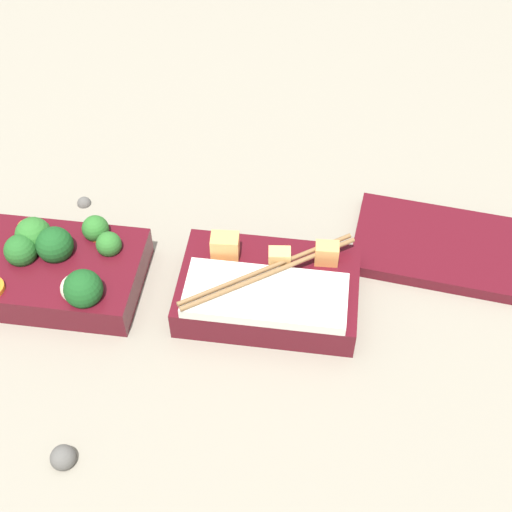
{
  "coord_description": "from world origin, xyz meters",
  "views": [
    {
      "loc": [
        0.18,
        -0.46,
        0.62
      ],
      "look_at": [
        0.11,
        0.05,
        0.04
      ],
      "focal_mm": 50.0,
      "sensor_mm": 36.0,
      "label": 1
    }
  ],
  "objects": [
    {
      "name": "bento_lid",
      "position": [
        0.31,
        0.11,
        0.01
      ],
      "size": [
        0.2,
        0.14,
        0.02
      ],
      "primitive_type": "cube",
      "rotation": [
        0.0,
        0.0,
        -0.11
      ],
      "color": "#510F19",
      "rests_on": "ground_plane"
    },
    {
      "name": "bento_tray_vegetable",
      "position": [
        -0.1,
        0.01,
        0.03
      ],
      "size": [
        0.19,
        0.13,
        0.07
      ],
      "color": "#510F19",
      "rests_on": "ground_plane"
    },
    {
      "name": "pebble_0",
      "position": [
        -0.03,
        -0.19,
        0.01
      ],
      "size": [
        0.02,
        0.02,
        0.02
      ],
      "primitive_type": "sphere",
      "color": "#595651",
      "rests_on": "ground_plane"
    },
    {
      "name": "ground_plane",
      "position": [
        0.0,
        0.0,
        0.0
      ],
      "size": [
        3.0,
        3.0,
        0.0
      ],
      "primitive_type": "plane",
      "color": "gray"
    },
    {
      "name": "pebble_1",
      "position": [
        -0.11,
        0.13,
        0.0
      ],
      "size": [
        0.02,
        0.02,
        0.02
      ],
      "primitive_type": "sphere",
      "color": "#595651",
      "rests_on": "ground_plane"
    },
    {
      "name": "bento_tray_rice",
      "position": [
        0.13,
        0.01,
        0.02
      ],
      "size": [
        0.19,
        0.13,
        0.07
      ],
      "color": "#510F19",
      "rests_on": "ground_plane"
    }
  ]
}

